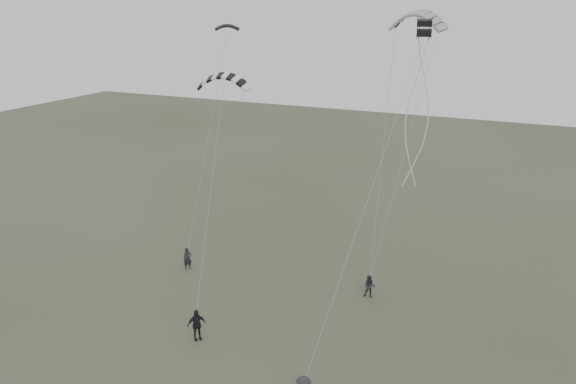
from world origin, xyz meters
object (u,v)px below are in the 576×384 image
at_px(kite_box, 424,28).
at_px(flyer_center, 197,325).
at_px(flyer_right, 369,287).
at_px(flyer_left, 188,259).
at_px(kite_pale_large, 417,13).
at_px(kite_striped, 223,76).
at_px(kite_dark_small, 227,26).

bearing_deg(kite_box, flyer_center, -166.31).
xyz_separation_m(flyer_right, kite_box, (2.88, -3.50, 15.70)).
relative_size(flyer_left, kite_box, 2.19).
bearing_deg(kite_pale_large, kite_striped, -126.24).
relative_size(flyer_right, flyer_center, 0.83).
distance_m(kite_dark_small, kite_striped, 6.93).
bearing_deg(flyer_center, flyer_left, 79.20).
relative_size(kite_pale_large, kite_box, 5.03).
bearing_deg(kite_striped, kite_pale_large, 23.56).
bearing_deg(flyer_left, flyer_right, -40.89).
bearing_deg(flyer_left, kite_striped, -61.38).
height_order(flyer_center, kite_dark_small, kite_dark_small).
distance_m(flyer_right, kite_dark_small, 19.52).
bearing_deg(kite_pale_large, flyer_left, -138.59).
height_order(flyer_center, kite_striped, kite_striped).
xyz_separation_m(flyer_left, kite_pale_large, (13.49, 5.64, 16.18)).
relative_size(flyer_right, kite_striped, 0.48).
bearing_deg(kite_striped, kite_box, -17.24).
bearing_deg(kite_box, kite_dark_small, 142.77).
xyz_separation_m(kite_dark_small, kite_box, (14.44, -6.91, 0.35)).
bearing_deg(kite_striped, kite_dark_small, 105.66).
relative_size(flyer_left, kite_dark_small, 0.97).
relative_size(flyer_center, kite_box, 2.49).
bearing_deg(flyer_left, flyer_center, -99.93).
relative_size(flyer_center, kite_striped, 0.58).
xyz_separation_m(flyer_right, flyer_center, (-7.31, -8.33, 0.15)).
relative_size(kite_pale_large, kite_striped, 1.18).
relative_size(flyer_left, flyer_right, 1.06).
bearing_deg(flyer_left, kite_dark_small, 30.89).
xyz_separation_m(flyer_center, kite_striped, (-1.30, 6.00, 12.68)).
relative_size(flyer_right, kite_dark_small, 0.92).
bearing_deg(flyer_center, kite_striped, 54.55).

